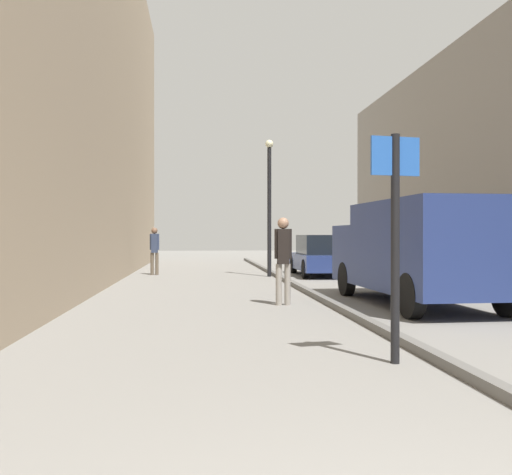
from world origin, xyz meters
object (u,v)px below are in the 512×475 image
Objects in this scene: street_sign_post at (395,227)px; lamp_post at (269,198)px; pedestrian_main_foreground at (155,248)px; pedestrian_mid_block at (283,255)px; delivery_van at (416,249)px; parked_car at (322,256)px.

lamp_post reaches higher than street_sign_post.
pedestrian_main_foreground is 0.95× the size of pedestrian_mid_block.
lamp_post reaches higher than pedestrian_main_foreground.
lamp_post is at bearing 101.40° from delivery_van.
pedestrian_main_foreground is at bearing -69.28° from pedestrian_mid_block.
pedestrian_mid_block reaches higher than parked_car.
pedestrian_main_foreground is at bearing 172.54° from parked_car.
parked_car is (5.97, -0.93, -0.28)m from pedestrian_main_foreground.
pedestrian_main_foreground is 6.05m from parked_car.
lamp_post is at bearing -13.54° from pedestrian_main_foreground.
street_sign_post is 0.55× the size of lamp_post.
delivery_van is 8.79m from parked_car.
lamp_post is at bearing -169.41° from parked_car.
pedestrian_mid_block is (3.32, -9.48, 0.06)m from pedestrian_main_foreground.
pedestrian_mid_block reaches higher than pedestrian_main_foreground.
parked_car is 14.29m from street_sign_post.
lamp_post is at bearing -93.58° from pedestrian_mid_block.
lamp_post reaches higher than delivery_van.
pedestrian_mid_block is 2.76m from delivery_van.
street_sign_post reaches higher than pedestrian_main_foreground.
delivery_van is at bearing -87.99° from parked_car.
pedestrian_mid_block is 8.44m from lamp_post.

